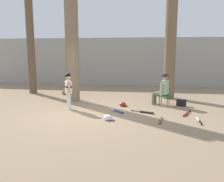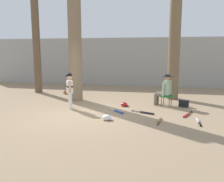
# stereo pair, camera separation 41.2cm
# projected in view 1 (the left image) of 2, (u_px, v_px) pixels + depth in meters

# --- Properties ---
(ground_plane) EXTENTS (60.00, 60.00, 0.00)m
(ground_plane) POSITION_uv_depth(u_px,v_px,m) (85.00, 115.00, 7.75)
(ground_plane) COLOR #937A5B
(concrete_back_wall) EXTENTS (18.00, 0.36, 2.85)m
(concrete_back_wall) POSITION_uv_depth(u_px,v_px,m) (115.00, 62.00, 14.43)
(concrete_back_wall) COLOR #9E9E99
(concrete_back_wall) RESTS_ON ground
(tree_near_player) EXTENTS (0.91, 0.91, 6.41)m
(tree_near_player) POSITION_uv_depth(u_px,v_px,m) (72.00, 34.00, 9.60)
(tree_near_player) COLOR #7F6B51
(tree_near_player) RESTS_ON ground
(tree_behind_spectator) EXTENTS (0.81, 0.81, 6.10)m
(tree_behind_spectator) POSITION_uv_depth(u_px,v_px,m) (171.00, 38.00, 10.16)
(tree_behind_spectator) COLOR brown
(tree_behind_spectator) RESTS_ON ground
(young_ballplayer) EXTENTS (0.49, 0.54, 1.31)m
(young_ballplayer) POSITION_uv_depth(u_px,v_px,m) (68.00, 89.00, 8.42)
(young_ballplayer) COLOR white
(young_ballplayer) RESTS_ON ground
(folding_stool) EXTENTS (0.50, 0.50, 0.41)m
(folding_stool) POSITION_uv_depth(u_px,v_px,m) (164.00, 96.00, 9.11)
(folding_stool) COLOR #196B2D
(folding_stool) RESTS_ON ground
(seated_spectator) EXTENTS (0.68, 0.53, 1.20)m
(seated_spectator) POSITION_uv_depth(u_px,v_px,m) (162.00, 89.00, 9.11)
(seated_spectator) COLOR #6B6051
(seated_spectator) RESTS_ON ground
(handbag_beside_stool) EXTENTS (0.38, 0.29, 0.26)m
(handbag_beside_stool) POSITION_uv_depth(u_px,v_px,m) (181.00, 103.00, 9.01)
(handbag_beside_stool) COLOR black
(handbag_beside_stool) RESTS_ON ground
(tree_far_left) EXTENTS (0.57, 0.57, 6.84)m
(tree_far_left) POSITION_uv_depth(u_px,v_px,m) (30.00, 29.00, 11.38)
(tree_far_left) COLOR brown
(tree_far_left) RESTS_ON ground
(bat_black_composite) EXTENTS (0.78, 0.37, 0.07)m
(bat_black_composite) POSITION_uv_depth(u_px,v_px,m) (145.00, 112.00, 7.98)
(bat_black_composite) COLOR black
(bat_black_composite) RESTS_ON ground
(bat_aluminum_silver) EXTENTS (0.07, 0.71, 0.07)m
(bat_aluminum_silver) POSITION_uv_depth(u_px,v_px,m) (198.00, 120.00, 7.09)
(bat_aluminum_silver) COLOR #B7BCC6
(bat_aluminum_silver) RESTS_ON ground
(bat_blue_youth) EXTENTS (0.63, 0.63, 0.07)m
(bat_blue_youth) POSITION_uv_depth(u_px,v_px,m) (117.00, 111.00, 8.11)
(bat_blue_youth) COLOR #2347AD
(bat_blue_youth) RESTS_ON ground
(bat_red_barrel) EXTENTS (0.38, 0.77, 0.07)m
(bat_red_barrel) POSITION_uv_depth(u_px,v_px,m) (186.00, 114.00, 7.76)
(bat_red_barrel) COLOR red
(bat_red_barrel) RESTS_ON ground
(bat_wood_tan) EXTENTS (0.14, 0.71, 0.07)m
(bat_wood_tan) POSITION_uv_depth(u_px,v_px,m) (161.00, 119.00, 7.12)
(bat_wood_tan) COLOR tan
(bat_wood_tan) RESTS_ON ground
(batting_helmet_white) EXTENTS (0.32, 0.24, 0.18)m
(batting_helmet_white) POSITION_uv_depth(u_px,v_px,m) (108.00, 118.00, 7.15)
(batting_helmet_white) COLOR silver
(batting_helmet_white) RESTS_ON ground
(batting_helmet_red) EXTENTS (0.30, 0.23, 0.17)m
(batting_helmet_red) POSITION_uv_depth(u_px,v_px,m) (123.00, 104.00, 8.98)
(batting_helmet_red) COLOR #A81919
(batting_helmet_red) RESTS_ON ground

